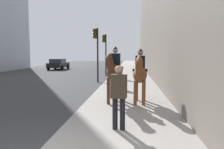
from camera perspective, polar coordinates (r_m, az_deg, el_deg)
mounted_horse_near at (r=9.00m, az=0.65°, el=0.84°), size 2.14×0.80×2.31m
mounted_horse_far at (r=8.93m, az=7.26°, el=0.25°), size 2.15×0.68×2.22m
pedestrian_greeting at (r=5.78m, az=1.77°, el=-4.85°), size 0.32×0.44×1.70m
car_mid_lane at (r=30.37m, az=-13.74°, el=2.67°), size 3.89×2.18×1.44m
traffic_light_near_curb at (r=16.23m, az=-4.04°, el=7.29°), size 0.20×0.44×3.98m
traffic_light_far_curb at (r=20.72m, az=-1.83°, el=6.80°), size 0.20×0.44×3.92m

